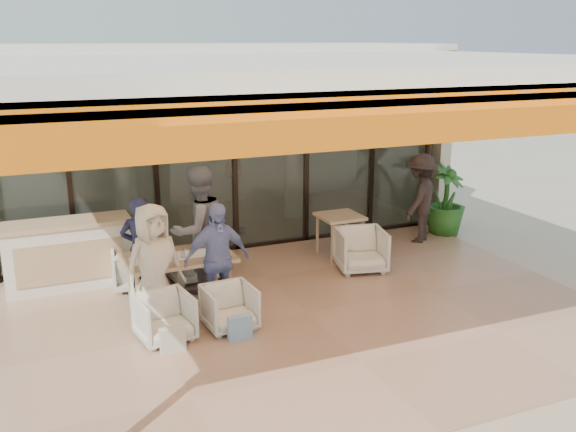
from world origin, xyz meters
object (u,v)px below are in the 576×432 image
chair_near_left (164,315)px  side_chair (361,248)px  chair_near_right (230,306)px  chair_far_left (136,265)px  potted_palm (446,200)px  chair_far_right (191,258)px  diner_grey (198,230)px  side_table (340,221)px  dining_table (177,260)px  diner_navy (141,249)px  diner_periwinkle (217,260)px  host_counter (68,254)px  standing_woman (420,199)px  diner_cream (154,266)px

chair_near_left → side_chair: 3.66m
chair_near_left → chair_near_right: (0.84, 0.00, -0.01)m
chair_far_left → potted_palm: (5.92, 0.45, 0.32)m
chair_far_right → diner_grey: diner_grey is taller
chair_near_left → side_table: side_table is taller
dining_table → side_chair: (3.04, 0.26, -0.30)m
chair_near_left → diner_navy: 1.46m
chair_far_left → chair_near_left: chair_far_left is taller
chair_far_right → side_table: (2.61, 0.06, 0.28)m
chair_near_left → chair_near_right: chair_near_left is taller
diner_periwinkle → side_chair: 2.73m
host_counter → side_chair: (4.37, -1.08, -0.15)m
chair_far_right → diner_periwinkle: diner_periwinkle is taller
host_counter → chair_far_right: host_counter is taller
side_chair → standing_woman: (1.73, 0.91, 0.44)m
standing_woman → diner_cream: bearing=-18.6°
diner_navy → host_counter: bearing=-28.1°
diner_navy → diner_periwinkle: bearing=149.2°
diner_navy → diner_cream: bearing=106.2°
host_counter → chair_near_right: size_ratio=2.90×
side_chair → potted_palm: size_ratio=0.56×
diner_cream → standing_woman: standing_woman is taller
chair_near_right → diner_periwinkle: diner_periwinkle is taller
host_counter → side_table: (4.37, -0.33, 0.11)m
diner_navy → chair_far_left: bearing=-73.8°
diner_grey → standing_woman: (4.33, 0.73, -0.12)m
standing_woman → potted_palm: 0.79m
chair_near_right → diner_periwinkle: bearing=86.2°
diner_periwinkle → standing_woman: 4.63m
chair_far_left → chair_near_right: bearing=121.1°
diner_navy → diner_cream: size_ratio=0.93×
side_chair → chair_far_right: bearing=178.6°
diner_navy → diner_periwinkle: 1.23m
side_table → side_chair: size_ratio=0.97×
chair_far_left → chair_near_left: size_ratio=1.09×
chair_far_left → standing_woman: 5.20m
dining_table → standing_woman: 4.91m
diner_cream → side_table: (3.45, 1.46, -0.18)m
diner_grey → diner_periwinkle: (0.00, -0.90, -0.16)m
chair_far_right → dining_table: bearing=59.1°
chair_near_left → side_chair: bearing=11.3°
side_table → standing_woman: 1.74m
dining_table → host_counter: bearing=134.8°
chair_far_right → chair_near_left: chair_far_right is taller
chair_near_left → diner_periwinkle: (0.84, 0.50, 0.45)m
diner_grey → side_chair: 2.67m
host_counter → chair_near_right: host_counter is taller
host_counter → chair_far_left: size_ratio=2.58×
diner_grey → potted_palm: size_ratio=1.38×
diner_cream → potted_palm: size_ratio=1.20×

